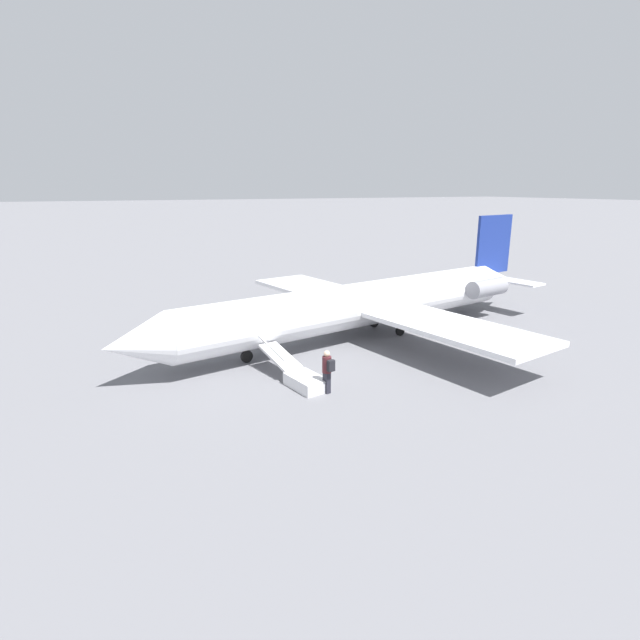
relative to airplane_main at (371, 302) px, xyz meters
name	(u,v)px	position (x,y,z in m)	size (l,w,h in m)	color
ground_plane	(358,337)	(0.82, 0.14, -1.83)	(600.00, 600.00, 0.00)	slate
airplane_main	(371,302)	(0.00, 0.00, 0.00)	(26.26, 20.03, 6.11)	white
boarding_stairs	(301,377)	(6.31, 4.83, -1.47)	(1.69, 4.13, 1.58)	silver
passenger	(327,369)	(5.72, 6.05, -0.82)	(0.38, 0.56, 1.74)	#23232D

